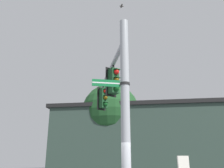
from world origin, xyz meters
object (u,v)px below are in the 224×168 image
object	(u,v)px
traffic_light_nearest_pole	(114,81)
traffic_light_mid_inner	(104,98)
street_name_sign	(117,84)
bird_flying	(122,6)

from	to	relation	value
traffic_light_nearest_pole	traffic_light_mid_inner	world-z (taller)	same
traffic_light_nearest_pole	street_name_sign	distance (m)	2.11
traffic_light_mid_inner	bird_flying	distance (m)	4.77
street_name_sign	bird_flying	world-z (taller)	bird_flying
traffic_light_nearest_pole	street_name_sign	size ratio (longest dim) A/B	1.21
traffic_light_nearest_pole	traffic_light_mid_inner	bearing A→B (deg)	-119.12
traffic_light_nearest_pole	street_name_sign	xyz separation A→B (m)	(1.19, 1.58, -0.74)
street_name_sign	bird_flying	bearing A→B (deg)	-135.58
traffic_light_nearest_pole	bird_flying	distance (m)	4.36
traffic_light_nearest_pole	traffic_light_mid_inner	distance (m)	2.96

